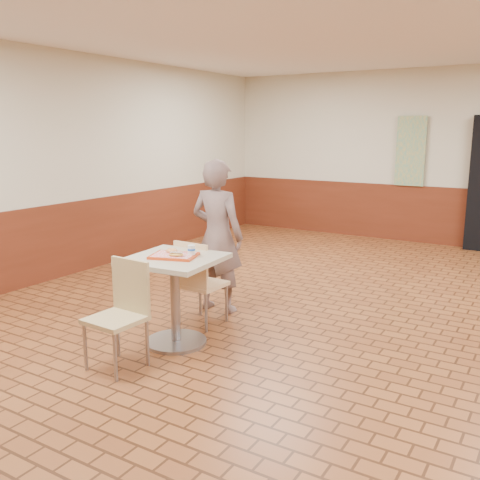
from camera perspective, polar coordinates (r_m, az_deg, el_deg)
The scene contains 11 objects.
room_shell at distance 4.98m, azimuth 10.41°, elevation 6.02°, with size 8.01×10.01×3.01m.
wainscot_band at distance 5.17m, azimuth 10.00°, elevation -5.07°, with size 8.00×10.00×1.00m.
promo_poster at distance 9.86m, azimuth 17.74°, elevation 9.02°, with size 0.50×0.03×1.20m, color gray.
main_table at distance 4.98m, azimuth -6.97°, elevation -4.87°, with size 0.79×0.79×0.84m.
chair_main_front at distance 4.62m, azimuth -12.50°, elevation -7.12°, with size 0.44×0.44×0.91m.
chair_main_back at distance 5.43m, azimuth -4.50°, elevation -4.15°, with size 0.43×0.43×0.89m.
customer at distance 5.81m, azimuth -2.43°, elevation 0.39°, with size 0.61×0.40×1.67m, color #715A57.
serving_tray at distance 4.91m, azimuth -7.06°, elevation -1.67°, with size 0.40×0.31×0.03m.
ring_donut at distance 4.98m, azimuth -7.30°, elevation -1.13°, with size 0.10×0.10×0.03m, color #DC9250.
long_john_donut at distance 4.82m, azimuth -6.82°, elevation -1.53°, with size 0.14×0.11×0.04m.
paper_cup at distance 4.86m, azimuth -5.20°, elevation -1.05°, with size 0.07×0.07×0.09m.
Camera 1 is at (1.79, -4.62, 1.98)m, focal length 40.00 mm.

